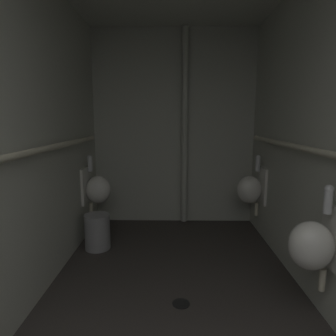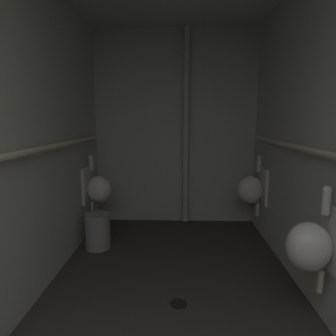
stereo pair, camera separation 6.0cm
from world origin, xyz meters
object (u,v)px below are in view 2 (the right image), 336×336
standpipe_back_wall (186,129)px  waste_bin (98,231)px  urinal_left_mid (98,188)px  urinal_right_mid (312,245)px  urinal_right_far (252,189)px  floor_drain (179,303)px

standpipe_back_wall → waste_bin: standpipe_back_wall is taller
urinal_left_mid → waste_bin: bearing=-76.8°
urinal_left_mid → urinal_right_mid: 2.47m
urinal_right_far → waste_bin: bearing=-167.2°
urinal_right_far → standpipe_back_wall: 1.16m
urinal_right_far → waste_bin: size_ratio=1.92×
floor_drain → waste_bin: (-0.91, 1.01, 0.19)m
urinal_right_mid → floor_drain: 1.10m
waste_bin → urinal_right_mid: bearing=-34.1°
urinal_right_mid → standpipe_back_wall: bearing=111.1°
urinal_left_mid → standpipe_back_wall: bearing=24.1°
urinal_left_mid → standpipe_back_wall: size_ratio=0.29×
standpipe_back_wall → waste_bin: size_ratio=6.54×
urinal_right_far → waste_bin: (-1.80, -0.41, -0.40)m
urinal_left_mid → urinal_right_far: (1.89, 0.04, 0.00)m
urinal_left_mid → urinal_right_mid: (1.89, -1.59, 0.00)m
floor_drain → urinal_left_mid: bearing=125.8°
urinal_left_mid → floor_drain: size_ratio=5.39×
urinal_left_mid → floor_drain: bearing=-54.2°
urinal_right_far → floor_drain: bearing=-122.4°
urinal_right_far → floor_drain: (-0.90, -1.42, -0.60)m
standpipe_back_wall → floor_drain: (-0.10, -1.87, -1.31)m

